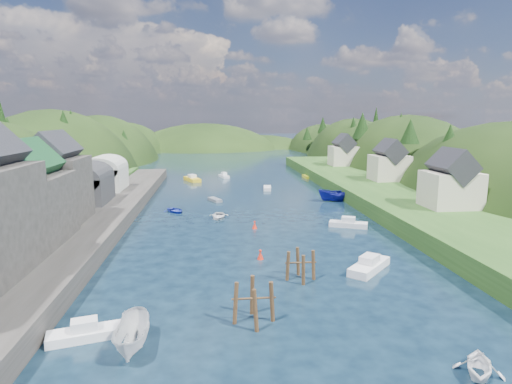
{
  "coord_description": "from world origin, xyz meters",
  "views": [
    {
      "loc": [
        -6.39,
        -34.28,
        15.07
      ],
      "look_at": [
        0.0,
        28.0,
        4.0
      ],
      "focal_mm": 30.0,
      "sensor_mm": 36.0,
      "label": 1
    }
  ],
  "objects": [
    {
      "name": "channel_buoy_far",
      "position": [
        -0.81,
        21.94,
        0.48
      ],
      "size": [
        0.7,
        0.7,
        1.1
      ],
      "color": "red",
      "rests_on": "ground"
    },
    {
      "name": "hillside_right",
      "position": [
        45.0,
        75.0,
        -7.41
      ],
      "size": [
        36.0,
        245.56,
        48.0
      ],
      "color": "black",
      "rests_on": "ground"
    },
    {
      "name": "boat_sheds",
      "position": [
        -26.0,
        39.0,
        5.27
      ],
      "size": [
        7.0,
        21.0,
        7.5
      ],
      "color": "#2D2D30",
      "rests_on": "quay_left"
    },
    {
      "name": "ground",
      "position": [
        0.0,
        50.0,
        0.0
      ],
      "size": [
        600.0,
        600.0,
        0.0
      ],
      "primitive_type": "plane",
      "color": "black",
      "rests_on": "ground"
    },
    {
      "name": "far_hills",
      "position": [
        1.22,
        174.01,
        -10.8
      ],
      "size": [
        103.0,
        68.0,
        44.0
      ],
      "color": "black",
      "rests_on": "ground"
    },
    {
      "name": "moored_boats",
      "position": [
        1.76,
        24.19,
        0.69
      ],
      "size": [
        36.66,
        89.6,
        2.46
      ],
      "color": "white",
      "rests_on": "ground"
    },
    {
      "name": "piling_cluster_far",
      "position": [
        1.62,
        3.04,
        1.15
      ],
      "size": [
        2.93,
        2.76,
        3.43
      ],
      "color": "#382314",
      "rests_on": "ground"
    },
    {
      "name": "terrace_right",
      "position": [
        25.0,
        40.0,
        1.2
      ],
      "size": [
        16.0,
        120.0,
        2.4
      ],
      "primitive_type": "cube",
      "color": "#234719",
      "rests_on": "ground"
    },
    {
      "name": "piling_cluster_near",
      "position": [
        -3.53,
        -4.86,
        1.32
      ],
      "size": [
        3.27,
        3.04,
        3.77
      ],
      "color": "#382314",
      "rests_on": "ground"
    },
    {
      "name": "terrace_left_grass",
      "position": [
        -31.0,
        20.0,
        1.25
      ],
      "size": [
        12.0,
        110.0,
        2.5
      ],
      "primitive_type": "cube",
      "color": "#234719",
      "rests_on": "ground"
    },
    {
      "name": "quay_left",
      "position": [
        -24.0,
        20.0,
        1.0
      ],
      "size": [
        12.0,
        110.0,
        2.0
      ],
      "primitive_type": "cube",
      "color": "#2D2B28",
      "rests_on": "ground"
    },
    {
      "name": "channel_buoy_near",
      "position": [
        -1.46,
        9.25,
        0.48
      ],
      "size": [
        0.7,
        0.7,
        1.1
      ],
      "color": "red",
      "rests_on": "ground"
    },
    {
      "name": "hill_trees",
      "position": [
        1.34,
        64.51,
        11.15
      ],
      "size": [
        91.84,
        148.63,
        12.69
      ],
      "color": "black",
      "rests_on": "ground"
    },
    {
      "name": "hillside_left",
      "position": [
        -45.0,
        75.0,
        -8.03
      ],
      "size": [
        44.0,
        245.56,
        52.0
      ],
      "color": "black",
      "rests_on": "ground"
    },
    {
      "name": "right_bank_cottages",
      "position": [
        28.0,
        48.33,
        5.84
      ],
      "size": [
        9.0,
        59.24,
        8.41
      ],
      "color": "beige",
      "rests_on": "terrace_right"
    }
  ]
}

